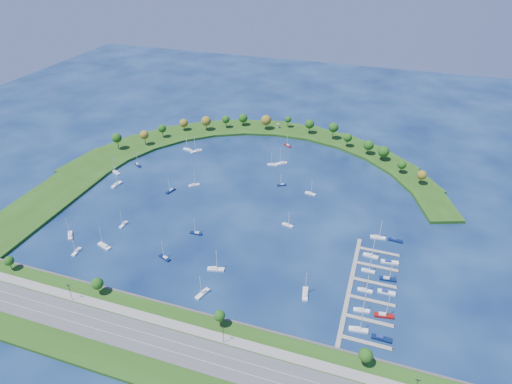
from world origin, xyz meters
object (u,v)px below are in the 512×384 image
(moored_boat_9, at_px, (203,293))
(docked_boat_1, at_px, (381,338))
(harbor_tower, at_px, (278,126))
(moored_boat_21, at_px, (104,246))
(docked_boat_5, at_px, (386,292))
(docked_boat_4, at_px, (365,290))
(moored_boat_18, at_px, (196,233))
(moored_boat_6, at_px, (188,149))
(docked_boat_9, at_px, (389,262))
(moored_boat_11, at_px, (288,225))
(moored_boat_14, at_px, (288,145))
(docked_boat_3, at_px, (384,315))
(docked_boat_6, at_px, (368,270))
(docked_boat_7, at_px, (388,279))
(moored_boat_16, at_px, (194,185))
(moored_boat_8, at_px, (272,164))
(moored_boat_7, at_px, (171,190))
(docked_boat_8, at_px, (371,255))
(moored_boat_2, at_px, (117,184))
(moored_boat_1, at_px, (282,185))
(moored_boat_10, at_px, (116,172))
(moored_boat_19, at_px, (123,224))
(moored_boat_3, at_px, (70,235))
(moored_boat_0, at_px, (305,294))
(docked_boat_10, at_px, (378,237))
(moored_boat_13, at_px, (216,269))
(moored_boat_12, at_px, (196,151))
(docked_boat_11, at_px, (395,240))
(docked_boat_0, at_px, (358,329))
(moored_boat_15, at_px, (138,165))
(moored_boat_5, at_px, (310,193))
(moored_boat_4, at_px, (281,163))

(moored_boat_9, bearing_deg, docked_boat_1, 108.46)
(harbor_tower, distance_m, moored_boat_21, 197.40)
(docked_boat_5, bearing_deg, docked_boat_4, -170.07)
(moored_boat_18, bearing_deg, moored_boat_6, -63.04)
(docked_boat_4, bearing_deg, docked_boat_9, 67.37)
(moored_boat_11, relative_size, moored_boat_14, 0.97)
(harbor_tower, distance_m, docked_boat_1, 233.51)
(docked_boat_3, height_order, docked_boat_9, docked_boat_3)
(docked_boat_6, relative_size, docked_boat_7, 0.85)
(moored_boat_16, xyz_separation_m, docked_boat_6, (127.06, -51.40, -0.02))
(moored_boat_8, relative_size, docked_boat_3, 0.84)
(docked_boat_1, xyz_separation_m, docked_boat_9, (-0.01, 54.03, 0.03))
(moored_boat_7, xyz_separation_m, docked_boat_8, (139.09, -26.32, 0.02))
(moored_boat_9, height_order, moored_boat_18, moored_boat_9)
(moored_boat_2, height_order, moored_boat_21, moored_boat_21)
(moored_boat_1, height_order, moored_boat_18, moored_boat_18)
(moored_boat_8, bearing_deg, moored_boat_6, -11.78)
(moored_boat_10, bearing_deg, moored_boat_19, 153.67)
(moored_boat_3, xyz_separation_m, moored_boat_21, (25.24, -2.08, 0.04))
(moored_boat_0, relative_size, moored_boat_11, 1.32)
(moored_boat_7, height_order, moored_boat_14, moored_boat_7)
(moored_boat_3, relative_size, docked_boat_10, 0.97)
(moored_boat_13, height_order, docked_boat_6, moored_boat_13)
(docked_boat_5, bearing_deg, moored_boat_7, 159.88)
(moored_boat_10, xyz_separation_m, moored_boat_19, (42.34, -54.97, -0.08))
(moored_boat_12, height_order, docked_boat_4, moored_boat_12)
(moored_boat_2, relative_size, moored_boat_11, 1.31)
(moored_boat_7, distance_m, moored_boat_12, 62.16)
(moored_boat_7, xyz_separation_m, moored_boat_21, (-7.54, -66.32, 0.07))
(moored_boat_2, height_order, docked_boat_11, moored_boat_2)
(moored_boat_1, bearing_deg, docked_boat_9, 110.70)
(moored_boat_6, bearing_deg, moored_boat_16, 129.66)
(docked_boat_7, bearing_deg, docked_boat_0, -110.62)
(moored_boat_19, height_order, moored_boat_21, moored_boat_21)
(moored_boat_9, bearing_deg, moored_boat_19, -100.04)
(harbor_tower, distance_m, docked_boat_3, 221.20)
(moored_boat_8, bearing_deg, docked_boat_4, 116.50)
(moored_boat_7, distance_m, docked_boat_4, 149.38)
(docked_boat_5, distance_m, docked_boat_6, 16.91)
(moored_boat_2, bearing_deg, moored_boat_9, -120.25)
(moored_boat_2, bearing_deg, docked_boat_8, -89.78)
(docked_boat_8, bearing_deg, moored_boat_13, -149.14)
(moored_boat_13, relative_size, moored_boat_15, 1.18)
(moored_boat_5, bearing_deg, docked_boat_9, -35.64)
(moored_boat_0, bearing_deg, moored_boat_10, 53.93)
(moored_boat_9, distance_m, docked_boat_3, 88.85)
(moored_boat_4, distance_m, moored_boat_6, 79.22)
(moored_boat_1, bearing_deg, moored_boat_5, 136.00)
(moored_boat_18, bearing_deg, moored_boat_16, -64.90)
(harbor_tower, xyz_separation_m, moored_boat_12, (-51.06, -63.26, -3.01))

